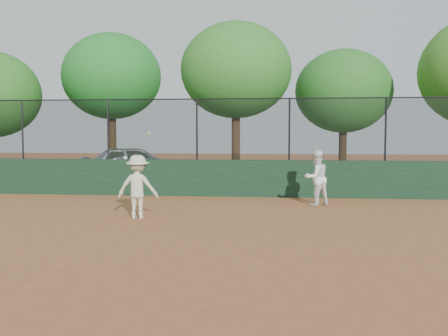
# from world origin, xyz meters

# --- Properties ---
(ground) EXTENTS (80.00, 80.00, 0.00)m
(ground) POSITION_xyz_m (0.00, 0.00, 0.00)
(ground) COLOR #A05D33
(ground) RESTS_ON ground
(back_wall) EXTENTS (26.00, 0.20, 1.20)m
(back_wall) POSITION_xyz_m (0.00, 6.00, 0.60)
(back_wall) COLOR #193821
(back_wall) RESTS_ON ground
(grass_strip) EXTENTS (36.00, 12.00, 0.01)m
(grass_strip) POSITION_xyz_m (0.00, 12.00, 0.00)
(grass_strip) COLOR #2B561B
(grass_strip) RESTS_ON ground
(parked_car) EXTENTS (4.90, 3.21, 1.55)m
(parked_car) POSITION_xyz_m (-3.90, 10.53, 0.78)
(parked_car) COLOR #B9BEC3
(parked_car) RESTS_ON ground
(player_second) EXTENTS (0.97, 0.92, 1.59)m
(player_second) POSITION_xyz_m (3.24, 4.27, 0.80)
(player_second) COLOR white
(player_second) RESTS_ON ground
(player_main) EXTENTS (1.01, 0.59, 2.10)m
(player_main) POSITION_xyz_m (-1.24, 1.60, 0.77)
(player_main) COLOR beige
(player_main) RESTS_ON ground
(fence_assembly) EXTENTS (26.00, 0.06, 2.00)m
(fence_assembly) POSITION_xyz_m (-0.03, 6.00, 2.24)
(fence_assembly) COLOR black
(fence_assembly) RESTS_ON back_wall
(tree_1) EXTENTS (4.69, 4.26, 6.78)m
(tree_1) POSITION_xyz_m (-5.70, 12.94, 4.74)
(tree_1) COLOR #3E2B15
(tree_1) RESTS_ON ground
(tree_2) EXTENTS (4.57, 4.16, 6.63)m
(tree_2) POSITION_xyz_m (0.40, 10.51, 4.64)
(tree_2) COLOR #4C301B
(tree_2) RESTS_ON ground
(tree_3) EXTENTS (4.31, 3.92, 5.81)m
(tree_3) POSITION_xyz_m (5.05, 12.77, 3.93)
(tree_3) COLOR #372312
(tree_3) RESTS_ON ground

